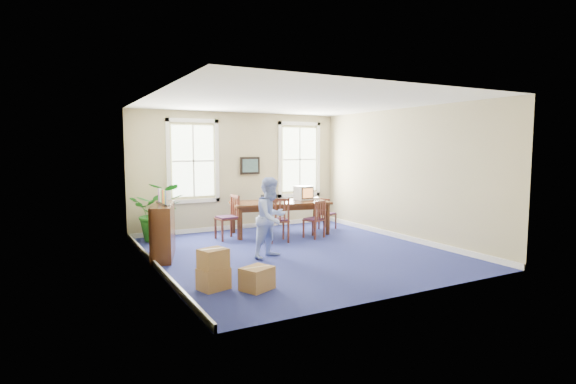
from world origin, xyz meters
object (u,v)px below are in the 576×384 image
crt_tv (304,193)px  cardboard_boxes (222,265)px  man (271,218)px  potted_plant (159,212)px  chair_near_left (277,220)px  conference_table (280,218)px  credenza (163,231)px

crt_tv → cardboard_boxes: crt_tv is taller
crt_tv → man: bearing=-137.0°
crt_tv → potted_plant: size_ratio=0.31×
crt_tv → chair_near_left: 1.63m
crt_tv → chair_near_left: size_ratio=0.42×
conference_table → cardboard_boxes: size_ratio=2.07×
crt_tv → man: man is taller
crt_tv → credenza: 4.21m
cardboard_boxes → potted_plant: bearing=91.1°
chair_near_left → man: (-0.81, -1.31, 0.29)m
conference_table → crt_tv: 0.96m
conference_table → chair_near_left: chair_near_left is taller
man → cardboard_boxes: 2.12m
man → cardboard_boxes: size_ratio=1.37×
conference_table → credenza: credenza is taller
credenza → potted_plant: (0.31, 1.73, 0.16)m
crt_tv → credenza: crt_tv is taller
cardboard_boxes → chair_near_left: bearing=48.3°
crt_tv → credenza: size_ratio=0.32×
conference_table → credenza: (-3.28, -1.11, 0.13)m
man → potted_plant: 3.23m
chair_near_left → cardboard_boxes: 3.57m
potted_plant → cardboard_boxes: 4.15m
chair_near_left → credenza: 2.78m
conference_table → crt_tv: bearing=15.1°
conference_table → potted_plant: 3.04m
chair_near_left → potted_plant: potted_plant is taller
crt_tv → credenza: bearing=-167.9°
potted_plant → man: bearing=-59.5°
conference_table → chair_near_left: 1.00m
crt_tv → chair_near_left: bearing=-148.1°
chair_near_left → man: bearing=69.4°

